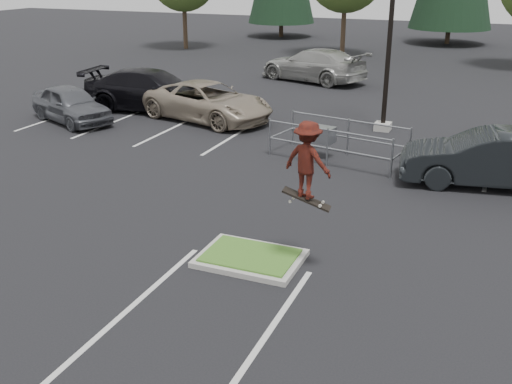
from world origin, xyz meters
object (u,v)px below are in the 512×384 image
at_px(skateboarder, 308,161).
at_px(car_l_black, 152,90).
at_px(cart_corral, 325,135).
at_px(car_l_grey, 70,104).
at_px(light_pole, 392,8).
at_px(car_far_silver, 315,65).
at_px(car_l_tan, 208,101).
at_px(car_r_charc, 489,159).

distance_m(skateboarder, car_l_black, 15.71).
distance_m(cart_corral, car_l_black, 9.64).
distance_m(cart_corral, car_l_grey, 10.89).
height_order(light_pole, skateboarder, light_pole).
height_order(cart_corral, car_l_grey, car_l_grey).
bearing_deg(light_pole, car_far_silver, 121.98).
relative_size(cart_corral, car_far_silver, 0.76).
bearing_deg(car_l_tan, cart_corral, -102.24).
bearing_deg(cart_corral, car_far_silver, 119.90).
bearing_deg(car_l_black, light_pole, -93.07).
bearing_deg(car_far_silver, light_pole, 50.65).
bearing_deg(car_l_grey, cart_corral, -69.67).
relative_size(cart_corral, car_l_black, 0.75).
distance_m(car_l_tan, car_r_charc, 11.66).
bearing_deg(light_pole, cart_corral, -104.97).
bearing_deg(light_pole, car_l_black, -177.14).
xyz_separation_m(car_l_tan, car_far_silver, (1.50, 9.94, 0.10)).
height_order(light_pole, car_far_silver, light_pole).
bearing_deg(cart_corral, car_r_charc, 2.65).
relative_size(car_l_tan, car_l_black, 0.92).
relative_size(skateboarder, car_l_black, 0.30).
xyz_separation_m(cart_corral, car_l_tan, (-5.87, 3.09, 0.00)).
bearing_deg(car_l_black, car_l_grey, 140.85).
xyz_separation_m(car_r_charc, car_far_silver, (-9.50, 13.81, 0.06)).
xyz_separation_m(cart_corral, car_far_silver, (-4.37, 13.03, 0.10)).
bearing_deg(car_l_tan, car_l_grey, 131.09).
bearing_deg(skateboarder, car_far_silver, -59.42).
height_order(light_pole, car_l_tan, light_pole).
bearing_deg(car_l_grey, car_l_black, -9.25).
relative_size(car_l_tan, car_r_charc, 1.13).
distance_m(car_l_black, car_far_silver, 10.35).
xyz_separation_m(cart_corral, car_l_black, (-8.89, 3.72, 0.11)).
relative_size(car_l_black, car_l_grey, 1.42).
distance_m(light_pole, car_l_tan, 8.03).
relative_size(car_l_tan, car_far_silver, 0.93).
bearing_deg(car_far_silver, skateboarder, 35.36).
relative_size(car_l_grey, car_r_charc, 0.86).
bearing_deg(car_l_grey, car_far_silver, -3.82).
distance_m(car_l_tan, car_l_grey, 5.54).
relative_size(light_pole, car_far_silver, 1.67).
bearing_deg(car_l_tan, light_pole, -65.34).
height_order(cart_corral, car_l_black, car_l_black).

